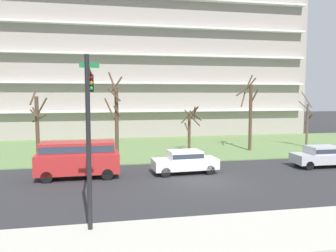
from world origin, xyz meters
TOP-DOWN VIEW (x-y plane):
  - ground at (0.00, 0.00)m, footprint 160.00×160.00m
  - sidewalk_curb_near at (0.00, -8.00)m, footprint 80.00×4.00m
  - grass_lawn_strip at (0.00, 14.00)m, footprint 80.00×16.00m
  - apartment_building at (0.00, 28.45)m, footprint 41.64×13.86m
  - tree_far_left at (-11.66, 10.96)m, footprint 1.46×1.47m
  - tree_left at (-5.00, 10.20)m, footprint 1.66×1.66m
  - tree_center at (1.74, 10.35)m, footprint 1.79×2.05m
  - tree_right at (7.59, 10.43)m, footprint 1.95×1.49m
  - tree_far_right at (14.12, 11.11)m, footprint 1.60×1.59m
  - sedan_white_near_left at (-0.72, 2.50)m, footprint 4.49×2.03m
  - sedan_silver_center_left at (9.79, 2.50)m, footprint 4.44×1.90m
  - van_red_center_right at (-7.78, 2.50)m, footprint 5.22×2.07m
  - traffic_signal_mast at (-6.76, -4.87)m, footprint 0.90×5.37m

SIDE VIEW (x-z plane):
  - ground at x=0.00m, z-range 0.00..0.00m
  - grass_lawn_strip at x=0.00m, z-range 0.00..0.08m
  - sidewalk_curb_near at x=0.00m, z-range 0.00..0.15m
  - sedan_white_near_left at x=-0.72m, z-range 0.09..1.66m
  - sedan_silver_center_left at x=9.79m, z-range 0.09..1.66m
  - van_red_center_right at x=-7.78m, z-range 0.22..2.58m
  - tree_center at x=1.74m, z-range 0.21..4.55m
  - tree_far_right at x=14.12m, z-range -0.27..5.42m
  - tree_far_left at x=-11.66m, z-range 0.06..5.77m
  - tree_left at x=-5.00m, z-range -0.16..7.14m
  - tree_right at x=7.59m, z-range 0.07..7.32m
  - traffic_signal_mast at x=-6.76m, z-range 1.24..8.08m
  - apartment_building at x=0.00m, z-range 0.00..20.34m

